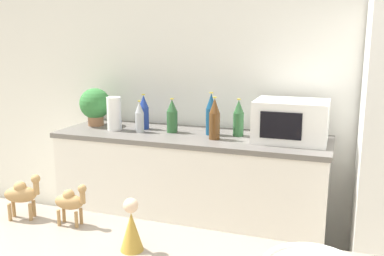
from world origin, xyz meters
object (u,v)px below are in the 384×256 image
(microwave, at_px, (291,121))
(back_bottle_2, at_px, (144,112))
(potted_plant, at_px, (95,105))
(back_bottle_0, at_px, (172,116))
(camel_figurine, at_px, (70,201))
(back_bottle_1, at_px, (238,118))
(paper_towel_roll, at_px, (114,114))
(back_bottle_3, at_px, (215,119))
(back_bottle_5, at_px, (211,115))
(camel_figurine_second, at_px, (22,193))
(wise_man_figurine_crimson, at_px, (132,228))
(back_bottle_4, at_px, (140,117))

(microwave, height_order, back_bottle_2, microwave)
(potted_plant, xyz_separation_m, back_bottle_0, (0.67, -0.03, -0.05))
(camel_figurine, bearing_deg, back_bottle_1, 86.43)
(back_bottle_0, bearing_deg, paper_towel_roll, -170.97)
(potted_plant, xyz_separation_m, back_bottle_3, (1.03, -0.14, -0.03))
(potted_plant, height_order, back_bottle_5, back_bottle_5)
(camel_figurine, bearing_deg, back_bottle_2, 108.90)
(microwave, relative_size, back_bottle_0, 1.89)
(potted_plant, relative_size, back_bottle_2, 1.11)
(camel_figurine_second, height_order, wise_man_figurine_crimson, wise_man_figurine_crimson)
(paper_towel_roll, bearing_deg, back_bottle_4, -1.28)
(potted_plant, distance_m, back_bottle_4, 0.46)
(paper_towel_roll, xyz_separation_m, back_bottle_1, (0.94, 0.12, 0.00))
(back_bottle_5, xyz_separation_m, camel_figurine, (0.08, -1.80, 0.02))
(back_bottle_4, distance_m, back_bottle_5, 0.54)
(back_bottle_0, xyz_separation_m, back_bottle_1, (0.49, 0.05, 0.01))
(back_bottle_0, bearing_deg, camel_figurine_second, -83.82)
(back_bottle_1, bearing_deg, microwave, -6.73)
(paper_towel_roll, bearing_deg, camel_figurine, -64.44)
(back_bottle_2, distance_m, wise_man_figurine_crimson, 2.11)
(microwave, height_order, back_bottle_0, microwave)
(back_bottle_2, bearing_deg, back_bottle_5, -2.36)
(back_bottle_1, xyz_separation_m, camel_figurine_second, (-0.30, -1.85, 0.05))
(back_bottle_1, distance_m, back_bottle_3, 0.20)
(back_bottle_5, bearing_deg, back_bottle_2, 177.64)
(wise_man_figurine_crimson, bearing_deg, microwave, 83.22)
(back_bottle_5, relative_size, camel_figurine, 2.19)
(back_bottle_0, relative_size, wise_man_figurine_crimson, 1.63)
(paper_towel_roll, xyz_separation_m, back_bottle_3, (0.80, -0.04, 0.01))
(back_bottle_0, height_order, back_bottle_3, back_bottle_3)
(back_bottle_0, distance_m, camel_figurine, 1.83)
(back_bottle_1, height_order, back_bottle_3, back_bottle_3)
(microwave, height_order, back_bottle_3, back_bottle_3)
(back_bottle_0, xyz_separation_m, back_bottle_3, (0.36, -0.11, 0.02))
(wise_man_figurine_crimson, bearing_deg, back_bottle_3, 99.01)
(back_bottle_0, bearing_deg, camel_figurine, -78.13)
(back_bottle_4, distance_m, camel_figurine, 1.82)
(back_bottle_0, xyz_separation_m, back_bottle_4, (-0.23, -0.08, -0.01))
(potted_plant, bearing_deg, back_bottle_3, -7.91)
(back_bottle_0, relative_size, back_bottle_5, 0.82)
(back_bottle_4, relative_size, back_bottle_5, 0.77)
(camel_figurine, bearing_deg, paper_towel_roll, 115.56)
(back_bottle_2, relative_size, back_bottle_3, 0.92)
(back_bottle_4, xyz_separation_m, camel_figurine_second, (0.42, -1.72, 0.07))
(back_bottle_5, relative_size, camel_figurine_second, 2.01)
(back_bottle_5, relative_size, wise_man_figurine_crimson, 1.98)
(wise_man_figurine_crimson, bearing_deg, back_bottle_4, 115.78)
(potted_plant, bearing_deg, back_bottle_0, -2.87)
(paper_towel_roll, xyz_separation_m, back_bottle_0, (0.45, 0.07, -0.00))
(back_bottle_2, bearing_deg, camel_figurine, -71.10)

